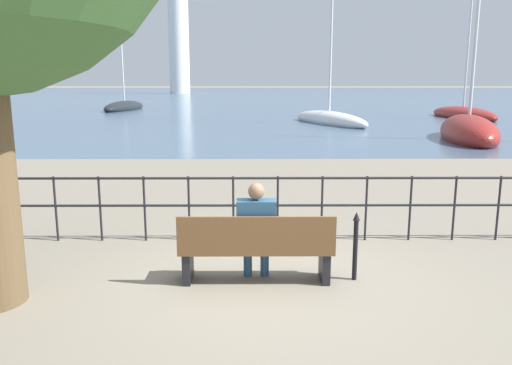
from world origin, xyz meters
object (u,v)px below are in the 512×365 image
closed_umbrella (356,242)px  sailboat_0 (468,132)px  sailboat_1 (329,119)px  sailboat_5 (463,114)px  sailboat_4 (125,107)px  seated_person_left (256,228)px  harbor_lighthouse (179,40)px  park_bench (256,249)px

closed_umbrella → sailboat_0: size_ratio=0.10×
sailboat_1 → sailboat_5: bearing=6.6°
sailboat_4 → sailboat_1: bearing=-38.9°
sailboat_0 → sailboat_5: sailboat_5 is taller
sailboat_1 → sailboat_5: sailboat_1 is taller
seated_person_left → sailboat_0: (9.61, 16.21, -0.35)m
seated_person_left → sailboat_5: bearing=63.4°
sailboat_4 → sailboat_5: bearing=-17.0°
seated_person_left → sailboat_5: sailboat_5 is taller
closed_umbrella → harbor_lighthouse: size_ratio=0.03×
park_bench → sailboat_0: (9.61, 16.29, -0.09)m
seated_person_left → park_bench: bearing=-90.3°
sailboat_4 → park_bench: bearing=-68.4°
park_bench → sailboat_0: size_ratio=0.22×
sailboat_5 → harbor_lighthouse: harbor_lighthouse is taller
closed_umbrella → sailboat_1: 25.68m
closed_umbrella → sailboat_0: (8.34, 16.21, -0.15)m
sailboat_4 → harbor_lighthouse: harbor_lighthouse is taller
sailboat_5 → sailboat_0: bearing=-116.4°
sailboat_0 → sailboat_4: (-21.88, 25.82, -0.08)m
park_bench → sailboat_5: bearing=63.4°
closed_umbrella → sailboat_5: (14.10, 30.63, -0.20)m
seated_person_left → harbor_lighthouse: bearing=98.6°
seated_person_left → sailboat_4: 43.79m
sailboat_1 → seated_person_left: bearing=-120.0°
park_bench → harbor_lighthouse: harbor_lighthouse is taller
harbor_lighthouse → closed_umbrella: bearing=-80.9°
park_bench → closed_umbrella: same height
harbor_lighthouse → sailboat_0: bearing=-75.3°
sailboat_0 → closed_umbrella: bearing=-104.4°
sailboat_1 → sailboat_4: sailboat_1 is taller
seated_person_left → sailboat_1: sailboat_1 is taller
seated_person_left → sailboat_4: (-12.28, 42.03, -0.43)m
sailboat_4 → sailboat_5: size_ratio=0.74×
seated_person_left → sailboat_5: 34.27m
seated_person_left → sailboat_0: size_ratio=0.15×
sailboat_0 → harbor_lighthouse: harbor_lighthouse is taller
park_bench → sailboat_0: 18.91m
seated_person_left → sailboat_1: size_ratio=0.10×
seated_person_left → closed_umbrella: size_ratio=1.42×
sailboat_0 → harbor_lighthouse: (-28.27, 107.85, 13.00)m
park_bench → sailboat_0: sailboat_0 is taller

